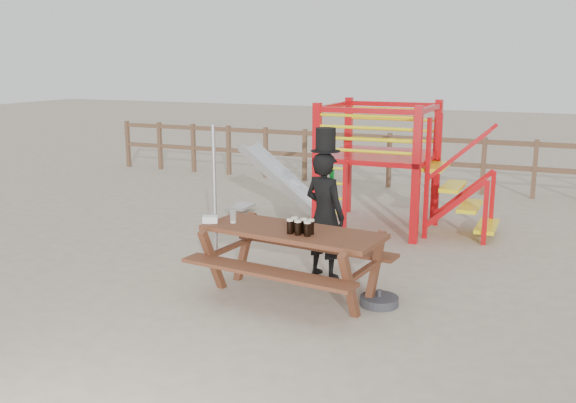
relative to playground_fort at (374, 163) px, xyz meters
name	(u,v)px	position (x,y,z in m)	size (l,w,h in m)	color
ground	(279,293)	(-0.12, -3.58, -1.07)	(60.00, 60.00, 0.00)	#B4A68C
back_fence	(412,155)	(-0.12, 3.42, -0.34)	(15.09, 0.09, 1.20)	brown
playground_fort	(374,163)	(0.00, 0.00, 0.00)	(4.71, 1.84, 2.10)	red
picnic_table	(292,255)	(0.06, -3.61, -0.55)	(2.29, 1.71, 0.82)	brown
man_with_hat	(325,212)	(0.15, -2.79, -0.20)	(0.70, 0.57, 1.94)	black
metal_pole	(215,206)	(-0.99, -3.57, -0.07)	(0.04, 0.04, 2.00)	#B2B2B7
parasol_base	(379,301)	(1.08, -3.47, -1.02)	(0.44, 0.44, 0.19)	#343439
paper_bag	(210,219)	(-0.99, -3.70, -0.21)	(0.18, 0.14, 0.08)	white
stout_pints	(301,227)	(0.22, -3.75, -0.16)	(0.30, 0.19, 0.17)	black
empty_glasses	(233,217)	(-0.73, -3.60, -0.18)	(0.08, 0.08, 0.15)	silver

